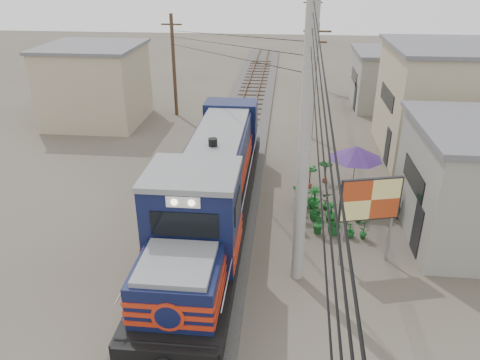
# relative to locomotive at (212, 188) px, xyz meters

# --- Properties ---
(ground) EXTENTS (120.00, 120.00, 0.00)m
(ground) POSITION_rel_locomotive_xyz_m (0.00, -2.69, -1.76)
(ground) COLOR #473F35
(ground) RESTS_ON ground
(ballast) EXTENTS (3.60, 70.00, 0.16)m
(ballast) POSITION_rel_locomotive_xyz_m (0.00, 7.31, -1.68)
(ballast) COLOR #595651
(ballast) RESTS_ON ground
(track) EXTENTS (1.15, 70.00, 0.12)m
(track) POSITION_rel_locomotive_xyz_m (0.00, 7.31, -1.50)
(track) COLOR #51331E
(track) RESTS_ON ground
(locomotive) EXTENTS (3.00, 16.35, 4.05)m
(locomotive) POSITION_rel_locomotive_xyz_m (0.00, 0.00, 0.00)
(locomotive) COLOR black
(locomotive) RESTS_ON ground
(utility_pole_main) EXTENTS (0.40, 0.40, 10.00)m
(utility_pole_main) POSITION_rel_locomotive_xyz_m (3.50, -3.19, 3.24)
(utility_pole_main) COLOR #9E9B93
(utility_pole_main) RESTS_ON ground
(wooden_pole_mid) EXTENTS (1.60, 0.24, 7.00)m
(wooden_pole_mid) POSITION_rel_locomotive_xyz_m (4.50, 11.31, 1.92)
(wooden_pole_mid) COLOR #4C3826
(wooden_pole_mid) RESTS_ON ground
(wooden_pole_far) EXTENTS (1.60, 0.24, 7.50)m
(wooden_pole_far) POSITION_rel_locomotive_xyz_m (4.80, 25.31, 2.17)
(wooden_pole_far) COLOR #4C3826
(wooden_pole_far) RESTS_ON ground
(wooden_pole_left) EXTENTS (1.60, 0.24, 7.00)m
(wooden_pole_left) POSITION_rel_locomotive_xyz_m (-5.00, 15.31, 1.92)
(wooden_pole_left) COLOR #4C3826
(wooden_pole_left) RESTS_ON ground
(power_lines) EXTENTS (9.65, 19.00, 3.30)m
(power_lines) POSITION_rel_locomotive_xyz_m (-0.14, 5.80, 5.80)
(power_lines) COLOR black
(power_lines) RESTS_ON ground
(shophouse_mid) EXTENTS (8.40, 7.35, 6.20)m
(shophouse_mid) POSITION_rel_locomotive_xyz_m (12.50, 9.31, 1.35)
(shophouse_mid) COLOR tan
(shophouse_mid) RESTS_ON ground
(shophouse_back) EXTENTS (6.30, 6.30, 4.20)m
(shophouse_back) POSITION_rel_locomotive_xyz_m (11.00, 19.31, 0.35)
(shophouse_back) COLOR gray
(shophouse_back) RESTS_ON ground
(shophouse_left) EXTENTS (6.30, 6.30, 5.20)m
(shophouse_left) POSITION_rel_locomotive_xyz_m (-10.00, 13.31, 0.85)
(shophouse_left) COLOR tan
(shophouse_left) RESTS_ON ground
(billboard) EXTENTS (2.18, 0.68, 3.44)m
(billboard) POSITION_rel_locomotive_xyz_m (5.96, -2.06, 0.77)
(billboard) COLOR #99999E
(billboard) RESTS_ON ground
(market_umbrella) EXTENTS (3.12, 3.12, 2.68)m
(market_umbrella) POSITION_rel_locomotive_xyz_m (6.11, 3.03, 0.59)
(market_umbrella) COLOR black
(market_umbrella) RESTS_ON ground
(vendor) EXTENTS (0.64, 0.57, 1.48)m
(vendor) POSITION_rel_locomotive_xyz_m (7.76, 1.28, -1.02)
(vendor) COLOR black
(vendor) RESTS_ON ground
(plant_nursery) EXTENTS (3.16, 3.16, 1.08)m
(plant_nursery) POSITION_rel_locomotive_xyz_m (4.51, 0.94, -1.29)
(plant_nursery) COLOR #18561F
(plant_nursery) RESTS_ON ground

